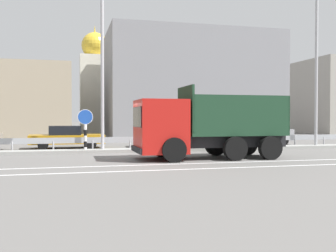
{
  "coord_description": "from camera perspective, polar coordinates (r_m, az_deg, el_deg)",
  "views": [
    {
      "loc": [
        -3.25,
        -18.12,
        1.86
      ],
      "look_at": [
        1.47,
        0.88,
        1.44
      ],
      "focal_mm": 42.0,
      "sensor_mm": 36.0,
      "label": 1
    }
  ],
  "objects": [
    {
      "name": "median_island",
      "position": [
        21.39,
        -5.16,
        -3.53
      ],
      "size": [
        30.12,
        1.1,
        0.18
      ],
      "primitive_type": "cube",
      "color": "gray",
      "rests_on": "ground_plane"
    },
    {
      "name": "parked_car_5",
      "position": [
        27.93,
        13.55,
        -1.08
      ],
      "size": [
        3.95,
        1.99,
        1.47
      ],
      "rotation": [
        0.0,
        0.0,
        1.53
      ],
      "color": "#A3A3A8",
      "rests_on": "ground_plane"
    },
    {
      "name": "street_lamp_2",
      "position": [
        25.94,
        20.99,
        9.54
      ],
      "size": [
        0.71,
        2.48,
        10.25
      ],
      "color": "#ADADB2",
      "rests_on": "ground_plane"
    },
    {
      "name": "background_building_1",
      "position": [
        43.03,
        3.26,
        5.97
      ],
      "size": [
        17.94,
        10.36,
        10.84
      ],
      "primitive_type": "cube",
      "color": "gray",
      "rests_on": "ground_plane"
    },
    {
      "name": "parked_car_3",
      "position": [
        24.52,
        -14.55,
        -1.54
      ],
      "size": [
        4.5,
        2.19,
        1.38
      ],
      "rotation": [
        0.0,
        0.0,
        -1.52
      ],
      "color": "#B27A14",
      "rests_on": "ground_plane"
    },
    {
      "name": "median_road_sign",
      "position": [
        21.09,
        -11.91,
        -0.49
      ],
      "size": [
        0.8,
        0.16,
        2.3
      ],
      "color": "white",
      "rests_on": "ground_plane"
    },
    {
      "name": "church_tower",
      "position": [
        49.33,
        -10.56,
        6.03
      ],
      "size": [
        3.6,
        3.6,
        13.2
      ],
      "color": "silver",
      "rests_on": "ground_plane"
    },
    {
      "name": "dump_truck",
      "position": [
        17.75,
        3.32,
        -0.55
      ],
      "size": [
        6.93,
        2.7,
        3.27
      ],
      "rotation": [
        0.0,
        0.0,
        1.57
      ],
      "color": "red",
      "rests_on": "ground_plane"
    },
    {
      "name": "street_lamp_1",
      "position": [
        21.21,
        -9.47,
        8.92
      ],
      "size": [
        0.7,
        2.56,
        8.37
      ],
      "color": "#ADADB2",
      "rests_on": "ground_plane"
    },
    {
      "name": "ground_plane",
      "position": [
        18.5,
        -3.76,
        -4.56
      ],
      "size": [
        320.0,
        320.0,
        0.0
      ],
      "primitive_type": "plane",
      "color": "#605E5B"
    },
    {
      "name": "parked_car_4",
      "position": [
        25.13,
        1.07,
        -1.22
      ],
      "size": [
        4.94,
        2.04,
        1.57
      ],
      "rotation": [
        0.0,
        0.0,
        -1.64
      ],
      "color": "#335B33",
      "rests_on": "ground_plane"
    },
    {
      "name": "lane_strip_0",
      "position": [
        16.48,
        8.45,
        -5.27
      ],
      "size": [
        54.77,
        0.16,
        0.01
      ],
      "primitive_type": "cube",
      "color": "silver",
      "rests_on": "ground_plane"
    },
    {
      "name": "median_guardrail",
      "position": [
        22.25,
        -5.52,
        -2.11
      ],
      "size": [
        54.77,
        0.09,
        0.78
      ],
      "color": "#9EA0A5",
      "rests_on": "ground_plane"
    },
    {
      "name": "lane_strip_1",
      "position": [
        15.01,
        10.82,
        -5.91
      ],
      "size": [
        54.77,
        0.16,
        0.01
      ],
      "primitive_type": "cube",
      "color": "silver",
      "rests_on": "ground_plane"
    }
  ]
}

